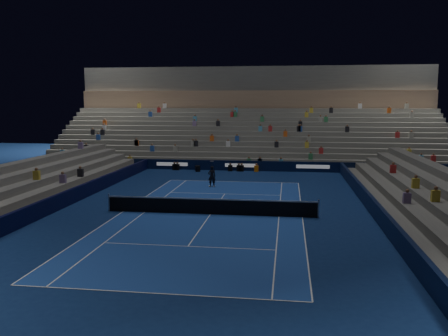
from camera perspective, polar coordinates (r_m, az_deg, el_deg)
ground at (r=28.26m, az=-1.67°, el=-5.70°), size 90.00×90.00×0.00m
court_surface at (r=28.25m, az=-1.67°, el=-5.69°), size 10.97×23.77×0.01m
sponsor_barrier_far at (r=46.22m, az=2.11°, el=0.29°), size 44.00×0.25×1.00m
sponsor_barrier_east at (r=28.24m, az=18.21°, el=-5.07°), size 0.25×37.00×1.00m
sponsor_barrier_west at (r=31.21m, az=-19.56°, el=-3.91°), size 0.25×37.00×1.00m
grandstand_main at (r=55.26m, az=3.11°, el=4.55°), size 44.00×15.20×11.20m
grandstand_east at (r=28.99m, az=25.02°, el=-4.25°), size 5.00×37.00×2.50m
grandstand_west at (r=32.87m, az=-24.98°, el=-2.88°), size 5.00×37.00×2.50m
tennis_net at (r=28.14m, az=-1.67°, el=-4.70°), size 12.90×0.10×1.10m
tennis_player at (r=37.28m, az=-1.49°, el=-1.03°), size 0.72×0.59×1.69m
broadcast_camera at (r=45.69m, az=-3.26°, el=-0.06°), size 0.60×0.96×0.58m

